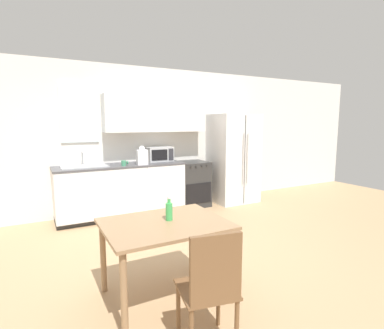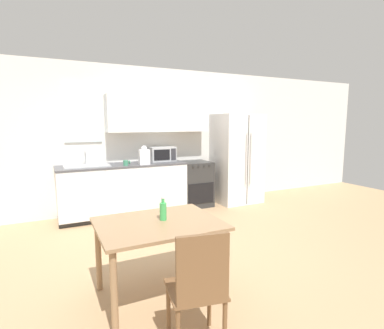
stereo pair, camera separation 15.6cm
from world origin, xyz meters
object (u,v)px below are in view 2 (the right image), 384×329
Objects in this scene: oven_range at (194,184)px; refrigerator at (237,158)px; dining_chair_near at (199,284)px; dining_table at (159,232)px; microwave at (162,154)px; drink_bottle at (163,211)px; coffee_mug at (126,163)px.

refrigerator reaches higher than oven_range.
dining_chair_near is at bearing -115.97° from oven_range.
oven_range is 3.23m from dining_table.
microwave is 2.98m from drink_bottle.
drink_bottle is at bearing -110.16° from microwave.
oven_range is 1.52m from coffee_mug.
microwave is 4.17× the size of coffee_mug.
coffee_mug is (-1.41, -0.21, 0.53)m from oven_range.
oven_range is 0.79× the size of dining_table.
dining_table is 1.21× the size of dining_chair_near.
coffee_mug is 2.55m from dining_table.
refrigerator is 4.38m from dining_chair_near.
drink_bottle is (0.05, 0.85, 0.30)m from dining_chair_near.
microwave reaches higher than dining_chair_near.
refrigerator is 15.90× the size of coffee_mug.
dining_chair_near reaches higher than oven_range.
microwave is (-0.64, 0.10, 0.62)m from oven_range.
dining_table is at bearing 100.95° from dining_chair_near.
drink_bottle reaches higher than dining_table.
drink_bottle is at bearing -135.24° from refrigerator.
microwave is 0.52× the size of dining_chair_near.
oven_range is at bearing 74.52° from dining_chair_near.
microwave is 3.06m from dining_table.
drink_bottle is (-1.67, -2.68, 0.39)m from oven_range.
refrigerator is at bearing -5.11° from oven_range.
dining_table is at bearing -147.30° from drink_bottle.
coffee_mug is at bearing -177.00° from refrigerator.
refrigerator reaches higher than dining_table.
microwave reaches higher than drink_bottle.
dining_table is 0.82m from dining_chair_near.
drink_bottle is at bearing 96.87° from dining_chair_near.
oven_range reaches higher than dining_table.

